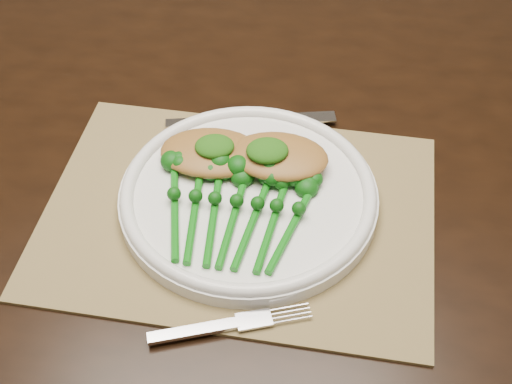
{
  "coord_description": "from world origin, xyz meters",
  "views": [
    {
      "loc": [
        -0.09,
        -0.74,
        1.37
      ],
      "look_at": [
        -0.07,
        -0.19,
        0.78
      ],
      "focal_mm": 50.0,
      "sensor_mm": 36.0,
      "label": 1
    }
  ],
  "objects_px": {
    "broccolini_bundle": "(233,220)",
    "dinner_plate": "(248,194)",
    "placemat": "(239,213)",
    "dining_table": "(225,318)",
    "chicken_fillet_left": "(211,153)"
  },
  "relations": [
    {
      "from": "broccolini_bundle",
      "to": "dining_table",
      "type": "bearing_deg",
      "value": 109.83
    },
    {
      "from": "chicken_fillet_left",
      "to": "broccolini_bundle",
      "type": "relative_size",
      "value": 0.62
    },
    {
      "from": "dining_table",
      "to": "dinner_plate",
      "type": "relative_size",
      "value": 5.73
    },
    {
      "from": "dinner_plate",
      "to": "chicken_fillet_left",
      "type": "bearing_deg",
      "value": 128.85
    },
    {
      "from": "chicken_fillet_left",
      "to": "broccolini_bundle",
      "type": "bearing_deg",
      "value": -68.59
    },
    {
      "from": "placemat",
      "to": "broccolini_bundle",
      "type": "relative_size",
      "value": 2.26
    },
    {
      "from": "chicken_fillet_left",
      "to": "broccolini_bundle",
      "type": "distance_m",
      "value": 0.1
    },
    {
      "from": "dinner_plate",
      "to": "broccolini_bundle",
      "type": "height_order",
      "value": "broccolini_bundle"
    },
    {
      "from": "dinner_plate",
      "to": "broccolini_bundle",
      "type": "distance_m",
      "value": 0.05
    },
    {
      "from": "dining_table",
      "to": "broccolini_bundle",
      "type": "height_order",
      "value": "broccolini_bundle"
    },
    {
      "from": "dining_table",
      "to": "dinner_plate",
      "type": "height_order",
      "value": "dinner_plate"
    },
    {
      "from": "placemat",
      "to": "broccolini_bundle",
      "type": "distance_m",
      "value": 0.04
    },
    {
      "from": "dining_table",
      "to": "dinner_plate",
      "type": "distance_m",
      "value": 0.4
    },
    {
      "from": "dining_table",
      "to": "broccolini_bundle",
      "type": "distance_m",
      "value": 0.42
    },
    {
      "from": "broccolini_bundle",
      "to": "dinner_plate",
      "type": "bearing_deg",
      "value": 79.05
    }
  ]
}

